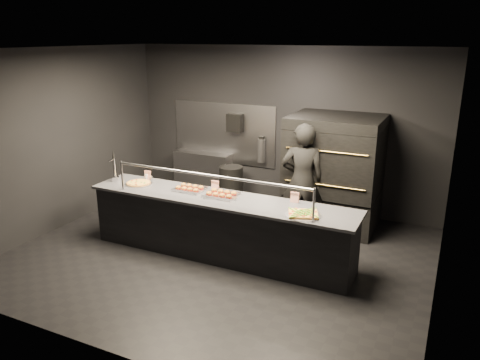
{
  "coord_description": "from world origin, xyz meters",
  "views": [
    {
      "loc": [
        3.01,
        -5.66,
        3.19
      ],
      "look_at": [
        0.24,
        0.2,
        1.16
      ],
      "focal_mm": 35.0,
      "sensor_mm": 36.0,
      "label": 1
    }
  ],
  "objects": [
    {
      "name": "service_counter",
      "position": [
        0.0,
        -0.0,
        0.46
      ],
      "size": [
        4.1,
        0.78,
        1.37
      ],
      "color": "black",
      "rests_on": "ground"
    },
    {
      "name": "condiment_jar",
      "position": [
        -1.46,
        0.27,
        0.96
      ],
      "size": [
        0.15,
        0.06,
        0.1
      ],
      "color": "silver",
      "rests_on": "service_counter"
    },
    {
      "name": "beer_tap",
      "position": [
        -1.88,
        -0.02,
        1.07
      ],
      "size": [
        0.13,
        0.19,
        0.52
      ],
      "color": "silver",
      "rests_on": "service_counter"
    },
    {
      "name": "slider_tray_a",
      "position": [
        -0.56,
        0.11,
        0.95
      ],
      "size": [
        0.5,
        0.41,
        0.07
      ],
      "color": "silver",
      "rests_on": "service_counter"
    },
    {
      "name": "round_pizza",
      "position": [
        -1.45,
        0.02,
        0.94
      ],
      "size": [
        0.43,
        0.43,
        0.03
      ],
      "color": "silver",
      "rests_on": "service_counter"
    },
    {
      "name": "room",
      "position": [
        -0.02,
        0.05,
        1.5
      ],
      "size": [
        6.04,
        6.0,
        3.0
      ],
      "color": "black",
      "rests_on": "ground"
    },
    {
      "name": "worker",
      "position": [
        0.87,
        1.2,
        0.94
      ],
      "size": [
        0.79,
        0.62,
        1.88
      ],
      "primitive_type": "imported",
      "rotation": [
        0.0,
        0.0,
        3.42
      ],
      "color": "black",
      "rests_on": "ground"
    },
    {
      "name": "square_pizza",
      "position": [
        1.32,
        -0.15,
        0.94
      ],
      "size": [
        0.48,
        0.48,
        0.05
      ],
      "color": "silver",
      "rests_on": "service_counter"
    },
    {
      "name": "trash_bin",
      "position": [
        -0.83,
        2.06,
        0.38
      ],
      "size": [
        0.46,
        0.46,
        0.76
      ],
      "primitive_type": "cylinder",
      "color": "black",
      "rests_on": "ground"
    },
    {
      "name": "fire_extinguisher",
      "position": [
        -0.35,
        2.4,
        1.06
      ],
      "size": [
        0.14,
        0.14,
        0.51
      ],
      "color": "#B2B2B7",
      "rests_on": "room"
    },
    {
      "name": "pizza_oven",
      "position": [
        1.2,
        1.9,
        0.97
      ],
      "size": [
        1.5,
        1.23,
        1.91
      ],
      "color": "black",
      "rests_on": "ground"
    },
    {
      "name": "prep_shelf",
      "position": [
        -1.6,
        2.32,
        0.45
      ],
      "size": [
        1.2,
        0.35,
        0.9
      ],
      "primitive_type": "cube",
      "color": "#99999E",
      "rests_on": "ground"
    },
    {
      "name": "tent_cards",
      "position": [
        -0.21,
        0.28,
        1.0
      ],
      "size": [
        2.64,
        0.04,
        0.15
      ],
      "color": "white",
      "rests_on": "service_counter"
    },
    {
      "name": "towel_dispenser",
      "position": [
        -0.9,
        2.39,
        1.55
      ],
      "size": [
        0.3,
        0.2,
        0.35
      ],
      "primitive_type": "cube",
      "color": "black",
      "rests_on": "room"
    },
    {
      "name": "slider_tray_b",
      "position": [
        -0.0,
        0.07,
        0.95
      ],
      "size": [
        0.56,
        0.47,
        0.08
      ],
      "color": "silver",
      "rests_on": "service_counter"
    }
  ]
}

